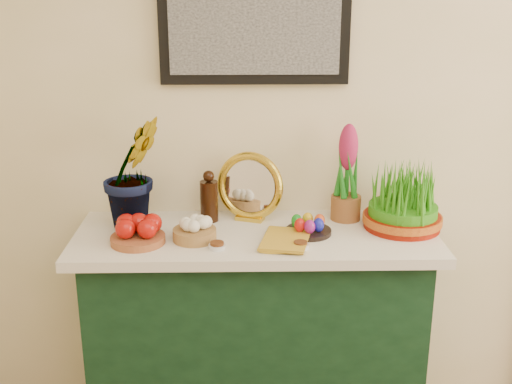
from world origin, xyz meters
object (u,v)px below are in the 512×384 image
sideboard (256,337)px  wheatgrass_sabzeh (404,201)px  book (263,238)px  hyacinth_green (132,155)px  mirror (250,187)px

sideboard → wheatgrass_sabzeh: wheatgrass_sabzeh is taller
sideboard → book: (0.02, -0.10, 0.48)m
hyacinth_green → mirror: 0.48m
sideboard → mirror: mirror is taller
mirror → wheatgrass_sabzeh: 0.61m
hyacinth_green → book: (0.50, -0.18, -0.28)m
sideboard → hyacinth_green: bearing=170.7°
book → hyacinth_green: bearing=173.2°
sideboard → hyacinth_green: 0.90m
mirror → wheatgrass_sabzeh: size_ratio=0.92×
mirror → wheatgrass_sabzeh: bearing=-10.6°
sideboard → hyacinth_green: (-0.47, 0.08, 0.76)m
book → sideboard: bearing=116.6°
mirror → book: mirror is taller
book → wheatgrass_sabzeh: size_ratio=0.73×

